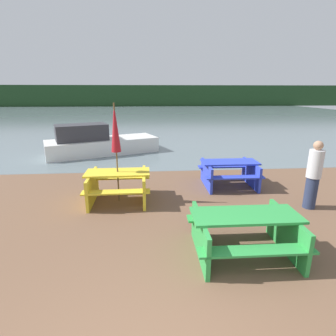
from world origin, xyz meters
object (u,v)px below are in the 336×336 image
Objects in this scene: picnic_table_green at (244,230)px; person at (313,175)px; picnic_table_yellow at (118,184)px; umbrella_crimson at (115,129)px; picnic_table_blue at (229,171)px; boat at (98,143)px.

picnic_table_green is 1.10× the size of person.
picnic_table_yellow is 1.39m from umbrella_crimson.
picnic_table_green is 0.73× the size of umbrella_crimson.
picnic_table_yellow reaches higher than picnic_table_blue.
picnic_table_blue is 0.66× the size of umbrella_crimson.
person is at bearing -67.47° from boat.
umbrella_crimson reaches higher than boat.
picnic_table_yellow is 3.29m from picnic_table_blue.
picnic_table_yellow is at bearing -96.65° from boat.
picnic_table_blue is at bearing 77.27° from picnic_table_green.
umbrella_crimson is at bearing -164.10° from picnic_table_blue.
picnic_table_yellow is at bearing 180.00° from umbrella_crimson.
umbrella_crimson is 4.84m from person.
picnic_table_blue is at bearing -66.67° from boat.
picnic_table_blue is (3.16, 0.90, -0.01)m from picnic_table_yellow.
umbrella_crimson is 0.48× the size of boat.
boat reaches higher than picnic_table_blue.
boat is 8.83m from person.
umbrella_crimson reaches higher than picnic_table_blue.
picnic_table_blue is at bearing 15.90° from picnic_table_yellow.
picnic_table_blue is 3.58m from umbrella_crimson.
person reaches higher than picnic_table_green.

